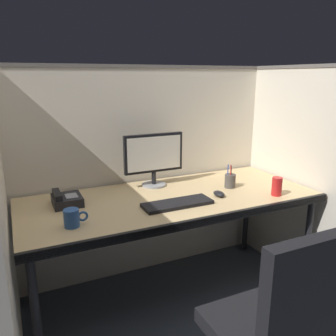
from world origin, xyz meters
TOP-DOWN VIEW (x-y plane):
  - ground_plane at (0.00, 0.00)m, footprint 8.00×8.00m
  - cubicle_partition_rear at (0.00, 0.74)m, footprint 2.21×0.06m
  - cubicle_partition_left at (-0.99, 0.20)m, footprint 0.06×1.41m
  - cubicle_partition_right at (0.99, 0.20)m, footprint 0.06×1.41m
  - desk at (0.00, 0.29)m, footprint 1.90×0.80m
  - monitor_center at (-0.01, 0.56)m, footprint 0.43×0.17m
  - keyboard_main at (-0.03, 0.14)m, footprint 0.43×0.15m
  - computer_mouse at (0.28, 0.17)m, footprint 0.06×0.10m
  - coffee_mug at (-0.66, 0.10)m, footprint 0.13×0.08m
  - pen_cup at (0.45, 0.30)m, footprint 0.08×0.08m
  - soda_can at (0.64, 0.03)m, footprint 0.07×0.07m
  - desk_phone at (-0.64, 0.44)m, footprint 0.17×0.19m

SIDE VIEW (x-z plane):
  - ground_plane at x=0.00m, z-range 0.00..0.00m
  - desk at x=0.00m, z-range 0.32..1.06m
  - keyboard_main at x=-0.03m, z-range 0.74..0.76m
  - computer_mouse at x=0.28m, z-range 0.74..0.77m
  - desk_phone at x=-0.64m, z-range 0.73..0.82m
  - coffee_mug at x=-0.66m, z-range 0.74..0.84m
  - pen_cup at x=0.45m, z-range 0.71..0.87m
  - cubicle_partition_rear at x=0.00m, z-range 0.00..1.58m
  - cubicle_partition_left at x=-0.99m, z-range 0.00..1.58m
  - cubicle_partition_right at x=0.99m, z-range 0.00..1.58m
  - soda_can at x=0.64m, z-range 0.74..0.86m
  - monitor_center at x=-0.01m, z-range 0.77..1.14m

